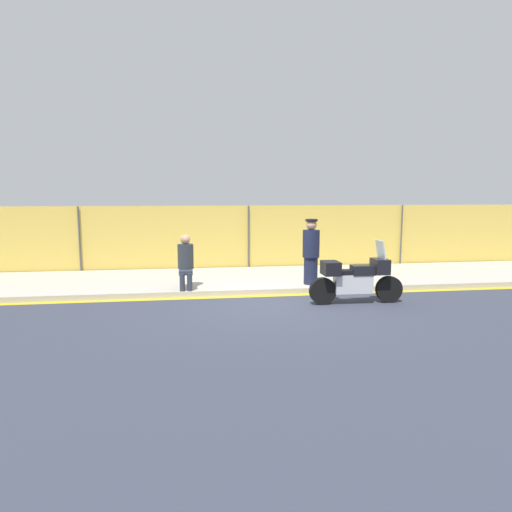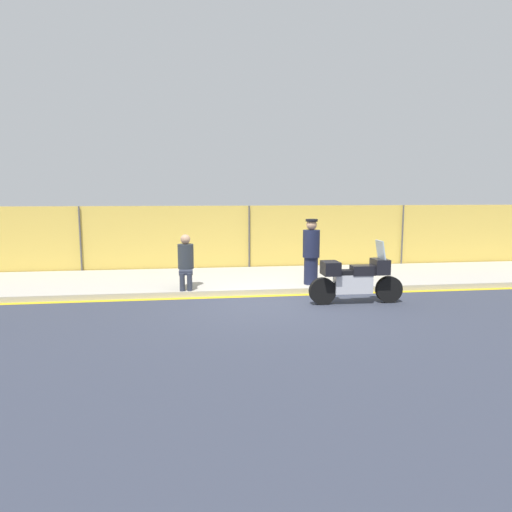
% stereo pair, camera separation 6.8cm
% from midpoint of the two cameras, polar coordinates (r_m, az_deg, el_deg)
% --- Properties ---
extents(ground_plane, '(120.00, 120.00, 0.00)m').
position_cam_midpoint_polar(ground_plane, '(10.38, 2.38, -5.97)').
color(ground_plane, '#333847').
extents(sidewalk, '(38.34, 3.56, 0.14)m').
position_cam_midpoint_polar(sidewalk, '(12.93, 0.27, -2.90)').
color(sidewalk, '#ADA89E').
rests_on(sidewalk, ground_plane).
extents(curb_paint_stripe, '(38.34, 0.18, 0.01)m').
position_cam_midpoint_polar(curb_paint_stripe, '(11.14, 1.65, -5.00)').
color(curb_paint_stripe, gold).
rests_on(curb_paint_stripe, ground_plane).
extents(storefront_fence, '(36.42, 0.17, 2.10)m').
position_cam_midpoint_polar(storefront_fence, '(14.63, -0.77, 2.20)').
color(storefront_fence, gold).
rests_on(storefront_fence, ground_plane).
extents(motorcycle, '(2.16, 0.52, 1.43)m').
position_cam_midpoint_polar(motorcycle, '(10.51, 12.51, -2.77)').
color(motorcycle, black).
rests_on(motorcycle, ground_plane).
extents(officer_standing, '(0.43, 0.43, 1.69)m').
position_cam_midpoint_polar(officer_standing, '(11.82, 7.07, 0.57)').
color(officer_standing, '#191E38').
rests_on(officer_standing, sidewalk).
extents(person_seated_on_curb, '(0.39, 0.69, 1.33)m').
position_cam_midpoint_polar(person_seated_on_curb, '(11.38, -8.61, -0.33)').
color(person_seated_on_curb, '#2D3342').
rests_on(person_seated_on_curb, sidewalk).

